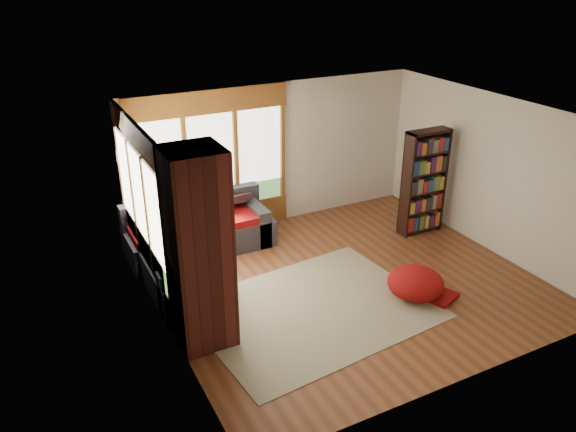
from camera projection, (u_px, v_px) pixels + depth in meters
name	position (u px, v px, depth m)	size (l,w,h in m)	color
floor	(346.00, 282.00, 8.63)	(5.50, 5.50, 0.00)	#592F18
ceiling	(354.00, 116.00, 7.54)	(5.50, 5.50, 0.00)	white
wall_back	(274.00, 155.00, 10.11)	(5.50, 0.04, 2.60)	silver
wall_front	(476.00, 286.00, 6.07)	(5.50, 0.04, 2.60)	silver
wall_left	(163.00, 245.00, 6.95)	(0.04, 5.00, 2.60)	silver
wall_right	(491.00, 174.00, 9.23)	(0.04, 5.00, 2.60)	silver
windows_back	(212.00, 163.00, 9.57)	(2.82, 0.10, 1.90)	brown
windows_left	(141.00, 206.00, 7.91)	(0.10, 2.62, 1.90)	brown
roller_blind	(127.00, 161.00, 8.43)	(0.03, 0.72, 0.90)	#708B56
brick_chimney	(199.00, 251.00, 6.81)	(0.70, 0.70, 2.60)	#471914
sectional_sofa	(188.00, 245.00, 9.07)	(2.20, 2.20, 0.80)	#2A2A30
area_rug	(313.00, 309.00, 7.94)	(3.19, 2.44, 0.01)	beige
bookshelf	(424.00, 182.00, 9.84)	(0.81, 0.27, 1.89)	black
pouf	(416.00, 282.00, 8.17)	(0.82, 0.82, 0.44)	#900908
dog_tan	(187.00, 216.00, 8.94)	(1.01, 0.86, 0.49)	brown
dog_brindle	(180.00, 238.00, 8.29)	(0.78, 0.96, 0.47)	black
throw_pillows	(185.00, 214.00, 9.00)	(1.98, 1.68, 0.45)	black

